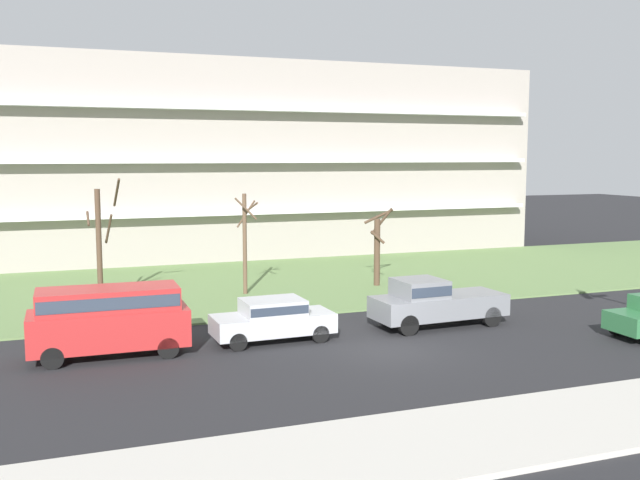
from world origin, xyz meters
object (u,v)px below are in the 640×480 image
pickup_gray_center_left (434,301)px  van_red_center_right (109,316)px  tree_left (245,240)px  tree_far_left (100,242)px  sedan_silver_near_left (273,318)px  tree_center (378,247)px

pickup_gray_center_left → van_red_center_right: 12.39m
tree_left → van_red_center_right: bearing=-128.3°
tree_left → van_red_center_right: (-7.04, -8.90, -1.31)m
tree_far_left → van_red_center_right: size_ratio=1.10×
tree_left → sedan_silver_near_left: bearing=-98.3°
tree_center → van_red_center_right: (-14.03, -8.80, -0.67)m
sedan_silver_near_left → pickup_gray_center_left: bearing=178.6°
tree_center → van_red_center_right: bearing=-147.9°
tree_far_left → tree_left: 6.69m
tree_far_left → sedan_silver_near_left: tree_far_left is taller
tree_far_left → sedan_silver_near_left: (5.39, -9.05, -2.02)m
sedan_silver_near_left → pickup_gray_center_left: size_ratio=0.81×
tree_center → van_red_center_right: size_ratio=0.78×
tree_center → sedan_silver_near_left: bearing=-133.3°
pickup_gray_center_left → van_red_center_right: (-12.38, 0.01, 0.38)m
tree_center → sedan_silver_near_left: (-8.28, -8.80, -1.20)m
tree_far_left → van_red_center_right: (-0.35, -9.05, -1.49)m
tree_left → van_red_center_right: 11.42m
tree_far_left → pickup_gray_center_left: tree_far_left is taller
tree_far_left → tree_center: tree_far_left is taller
tree_far_left → tree_center: bearing=-1.0°
tree_far_left → sedan_silver_near_left: size_ratio=1.30×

